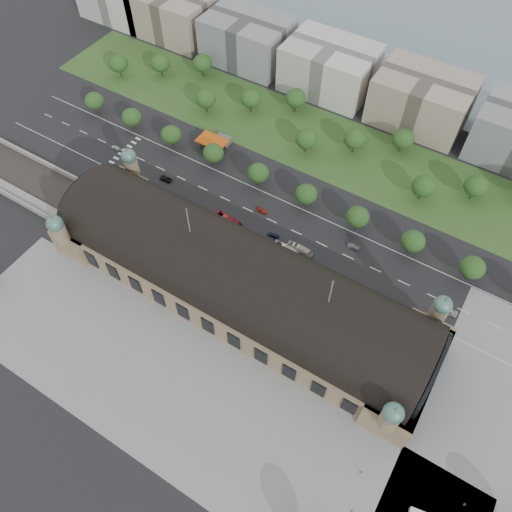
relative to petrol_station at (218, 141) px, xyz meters
The scene contains 51 objects.
ground 84.71m from the petrol_station, 50.45° to the right, with size 900.00×900.00×0.00m, color black.
station 84.98m from the petrol_station, 50.45° to the right, with size 150.00×48.40×44.30m.
track_cutting 87.79m from the petrol_station, 129.73° to the right, with size 70.00×24.00×3.10m.
plaza_south 126.63m from the petrol_station, 59.68° to the right, with size 190.00×48.00×0.12m, color gray.
plaza_east 169.97m from the petrol_station, 22.59° to the right, with size 56.00×100.00×0.12m, color gray.
road_slab 43.62m from the petrol_station, 38.82° to the right, with size 260.00×26.00×0.10m, color black.
grass_belt 47.86m from the petrol_station, 35.47° to the left, with size 300.00×45.00×0.10m, color #305321.
petrol_station is the anchor object (origin of this frame).
office_1 102.26m from the petrol_station, 138.33° to the left, with size 45.00×32.00×24.00m, color tan.
office_2 73.13m from the petrol_station, 111.07° to the left, with size 45.00×32.00×24.00m, color gray.
office_3 72.38m from the petrol_station, 70.56° to the left, with size 45.00×32.00×24.00m, color silver.
office_4 100.64m from the petrol_station, 42.50° to the left, with size 45.00×32.00×24.00m, color tan.
tree_row_0 67.38m from the petrol_station, 169.47° to the right, with size 9.60×9.60×11.52m.
tree_row_1 44.08m from the petrol_station, 163.73° to the right, with size 9.60×9.60×11.52m.
tree_row_2 22.32m from the petrol_station, 145.83° to the right, with size 9.60×9.60×11.52m.
tree_row_3 14.35m from the petrol_station, 64.33° to the right, with size 9.60×9.60×11.52m.
tree_row_4 32.64m from the petrol_station, 22.33° to the right, with size 9.60×9.60×11.52m.
tree_row_5 55.47m from the petrol_station, 12.84° to the right, with size 9.60×9.60×11.52m.
tree_row_6 78.99m from the petrol_station, ahead, with size 9.60×9.60×11.52m.
tree_row_7 102.74m from the petrol_station, ahead, with size 9.60×9.60×11.52m.
tree_row_8 126.58m from the petrol_station, ahead, with size 9.60×9.60×11.52m.
tree_belt_0 78.30m from the petrol_station, 166.89° to the left, with size 10.40×10.40×12.48m.
tree_belt_1 64.57m from the petrol_station, 152.50° to the left, with size 10.40×10.40×12.48m.
tree_belt_2 56.72m from the petrol_station, 132.40° to the left, with size 10.40×10.40×12.48m.
tree_belt_3 26.54m from the petrol_station, 137.15° to the left, with size 10.40×10.40×12.48m.
tree_belt_4 30.15m from the petrol_station, 90.18° to the left, with size 10.40×10.40×12.48m.
tree_belt_5 46.08m from the petrol_station, 65.62° to the left, with size 10.40×10.40×12.48m.
tree_belt_6 42.15m from the petrol_station, 25.05° to the left, with size 10.40×10.40×12.48m.
tree_belt_7 64.40m from the petrol_station, 27.57° to the left, with size 10.40×10.40×12.48m.
tree_belt_8 86.76m from the petrol_station, 28.79° to the left, with size 10.40×10.40×12.48m.
tree_belt_9 96.68m from the petrol_station, 10.57° to the left, with size 10.40×10.40×12.48m.
tree_belt_10 117.83m from the petrol_station, 14.62° to the left, with size 10.40×10.40×12.48m.
traffic_car_0 49.31m from the petrol_station, 145.39° to the right, with size 1.87×4.66×1.59m, color silver.
traffic_car_2 32.79m from the petrol_station, 103.24° to the right, with size 2.72×5.91×1.64m, color black.
traffic_car_3 47.14m from the petrol_station, 32.29° to the right, with size 2.05×5.03×1.46m, color maroon.
traffic_car_4 61.29m from the petrol_station, 33.94° to the right, with size 1.95×4.84×1.65m, color #161E3F.
traffic_car_5 84.68m from the petrol_station, 15.15° to the right, with size 1.71×4.92×1.62m, color slate.
traffic_car_6 128.98m from the petrol_station, 13.87° to the right, with size 2.75×5.96×1.66m, color #BBBBBD.
parked_car_0 41.37m from the petrol_station, 102.80° to the right, with size 1.50×4.29×1.41m, color black.
parked_car_1 40.35m from the petrol_station, 90.98° to the right, with size 2.54×5.51×1.53m, color maroon.
parked_car_2 41.75m from the petrol_station, 75.06° to the right, with size 2.09×5.14×1.49m, color #1B1D4B.
parked_car_3 41.12m from the petrol_station, 89.79° to the right, with size 1.52×3.79×1.29m, color #5A5D61.
parked_car_4 44.82m from the petrol_station, 75.87° to the right, with size 1.70×4.87×1.60m, color silver.
parked_car_5 46.51m from the petrol_station, 67.40° to the right, with size 2.29×4.97×1.38m, color #93989B.
parked_car_6 43.44m from the petrol_station, 68.26° to the right, with size 1.92×4.73×1.37m, color black.
bus_west 49.28m from the petrol_station, 51.00° to the right, with size 3.09×13.21×3.68m, color #AB1B25.
bus_mid 70.72m from the petrol_station, 32.78° to the right, with size 2.75×11.74×3.27m, color silver.
bus_east 72.98m from the petrol_station, 28.96° to the right, with size 2.62×11.21×3.12m, color silver.
pedestrian_0 156.86m from the petrol_station, 39.61° to the right, with size 0.88×0.51×1.81m, color gray.
pedestrian_1 165.86m from the petrol_station, 42.08° to the right, with size 0.57×0.37×1.56m, color gray.
pedestrian_2 176.65m from the petrol_station, 31.36° to the right, with size 0.96×0.55×1.97m, color gray.
Camera 1 is at (57.93, -81.62, 164.17)m, focal length 35.00 mm.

